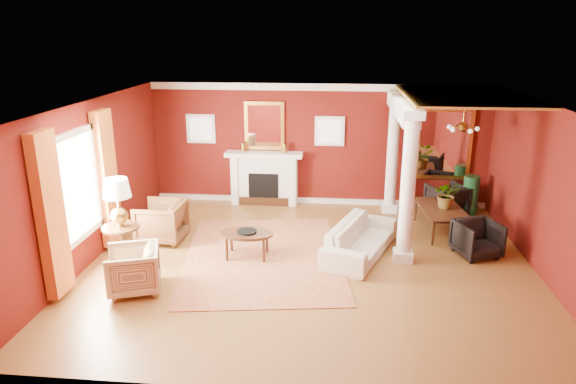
# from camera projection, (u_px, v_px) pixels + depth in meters

# --- Properties ---
(ground) EXTENTS (8.00, 8.00, 0.00)m
(ground) POSITION_uv_depth(u_px,v_px,m) (310.00, 264.00, 9.38)
(ground) COLOR brown
(ground) RESTS_ON ground
(room_shell) EXTENTS (8.04, 7.04, 2.92)m
(room_shell) POSITION_uv_depth(u_px,v_px,m) (312.00, 157.00, 8.77)
(room_shell) COLOR #5B0F0C
(room_shell) RESTS_ON ground
(fireplace) EXTENTS (1.85, 0.42, 1.29)m
(fireplace) POSITION_uv_depth(u_px,v_px,m) (264.00, 178.00, 12.45)
(fireplace) COLOR white
(fireplace) RESTS_ON ground
(overmantel_mirror) EXTENTS (0.95, 0.07, 1.15)m
(overmantel_mirror) POSITION_uv_depth(u_px,v_px,m) (264.00, 126.00, 12.19)
(overmantel_mirror) COLOR gold
(overmantel_mirror) RESTS_ON fireplace
(flank_window_left) EXTENTS (0.70, 0.07, 0.70)m
(flank_window_left) POSITION_uv_depth(u_px,v_px,m) (201.00, 129.00, 12.38)
(flank_window_left) COLOR white
(flank_window_left) RESTS_ON room_shell
(flank_window_right) EXTENTS (0.70, 0.07, 0.70)m
(flank_window_right) POSITION_uv_depth(u_px,v_px,m) (330.00, 131.00, 12.10)
(flank_window_right) COLOR white
(flank_window_right) RESTS_ON room_shell
(left_window) EXTENTS (0.21, 2.55, 2.60)m
(left_window) POSITION_uv_depth(u_px,v_px,m) (81.00, 194.00, 8.73)
(left_window) COLOR white
(left_window) RESTS_ON room_shell
(column_front) EXTENTS (0.36, 0.36, 2.80)m
(column_front) POSITION_uv_depth(u_px,v_px,m) (408.00, 187.00, 9.08)
(column_front) COLOR white
(column_front) RESTS_ON ground
(column_back) EXTENTS (0.36, 0.36, 2.80)m
(column_back) POSITION_uv_depth(u_px,v_px,m) (393.00, 152.00, 11.64)
(column_back) COLOR white
(column_back) RESTS_ON ground
(header_beam) EXTENTS (0.30, 3.20, 0.32)m
(header_beam) POSITION_uv_depth(u_px,v_px,m) (402.00, 107.00, 10.23)
(header_beam) COLOR white
(header_beam) RESTS_ON column_front
(amber_ceiling) EXTENTS (2.30, 3.40, 0.04)m
(amber_ceiling) POSITION_uv_depth(u_px,v_px,m) (464.00, 96.00, 9.91)
(amber_ceiling) COLOR gold
(amber_ceiling) RESTS_ON room_shell
(dining_mirror) EXTENTS (1.30, 0.07, 1.70)m
(dining_mirror) POSITION_uv_depth(u_px,v_px,m) (443.00, 144.00, 11.92)
(dining_mirror) COLOR gold
(dining_mirror) RESTS_ON room_shell
(chandelier) EXTENTS (0.60, 0.62, 0.75)m
(chandelier) POSITION_uv_depth(u_px,v_px,m) (463.00, 127.00, 10.14)
(chandelier) COLOR olive
(chandelier) RESTS_ON room_shell
(crown_trim) EXTENTS (8.00, 0.08, 0.16)m
(crown_trim) POSITION_uv_depth(u_px,v_px,m) (320.00, 87.00, 11.80)
(crown_trim) COLOR white
(crown_trim) RESTS_ON room_shell
(base_trim) EXTENTS (8.00, 0.08, 0.12)m
(base_trim) POSITION_uv_depth(u_px,v_px,m) (318.00, 201.00, 12.64)
(base_trim) COLOR white
(base_trim) RESTS_ON ground
(rug) EXTENTS (3.40, 4.22, 0.02)m
(rug) POSITION_uv_depth(u_px,v_px,m) (263.00, 256.00, 9.67)
(rug) COLOR maroon
(rug) RESTS_ON ground
(sofa) EXTENTS (1.35, 2.22, 0.83)m
(sofa) POSITION_uv_depth(u_px,v_px,m) (361.00, 234.00, 9.67)
(sofa) COLOR beige
(sofa) RESTS_ON ground
(armchair_leopard) EXTENTS (0.86, 0.91, 0.90)m
(armchair_leopard) POSITION_uv_depth(u_px,v_px,m) (161.00, 220.00, 10.29)
(armchair_leopard) COLOR black
(armchair_leopard) RESTS_ON ground
(armchair_stripe) EXTENTS (0.97, 1.00, 0.83)m
(armchair_stripe) POSITION_uv_depth(u_px,v_px,m) (133.00, 268.00, 8.30)
(armchair_stripe) COLOR tan
(armchair_stripe) RESTS_ON ground
(coffee_table) EXTENTS (0.98, 0.98, 0.50)m
(coffee_table) POSITION_uv_depth(u_px,v_px,m) (247.00, 235.00, 9.54)
(coffee_table) COLOR black
(coffee_table) RESTS_ON ground
(coffee_book) EXTENTS (0.15, 0.02, 0.20)m
(coffee_book) POSITION_uv_depth(u_px,v_px,m) (245.00, 226.00, 9.54)
(coffee_book) COLOR black
(coffee_book) RESTS_ON coffee_table
(side_table) EXTENTS (0.65, 0.65, 1.64)m
(side_table) POSITION_uv_depth(u_px,v_px,m) (119.00, 207.00, 8.98)
(side_table) COLOR black
(side_table) RESTS_ON ground
(dining_table) EXTENTS (0.70, 1.57, 0.85)m
(dining_table) POSITION_uv_depth(u_px,v_px,m) (442.00, 213.00, 10.73)
(dining_table) COLOR black
(dining_table) RESTS_ON ground
(dining_chair_near) EXTENTS (0.93, 0.90, 0.75)m
(dining_chair_near) POSITION_uv_depth(u_px,v_px,m) (477.00, 237.00, 9.61)
(dining_chair_near) COLOR black
(dining_chair_near) RESTS_ON ground
(dining_chair_far) EXTENTS (0.99, 0.96, 0.79)m
(dining_chair_far) POSITION_uv_depth(u_px,v_px,m) (447.00, 198.00, 11.78)
(dining_chair_far) COLOR black
(dining_chair_far) RESTS_ON ground
(green_urn) EXTENTS (0.39, 0.39, 0.95)m
(green_urn) POSITION_uv_depth(u_px,v_px,m) (470.00, 200.00, 11.73)
(green_urn) COLOR #15431F
(green_urn) RESTS_ON ground
(potted_plant) EXTENTS (0.59, 0.64, 0.46)m
(potted_plant) POSITION_uv_depth(u_px,v_px,m) (448.00, 183.00, 10.53)
(potted_plant) COLOR #26591E
(potted_plant) RESTS_ON dining_table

